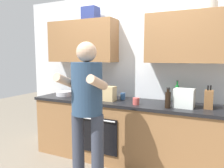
# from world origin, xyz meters

# --- Properties ---
(ground_plane) EXTENTS (12.00, 12.00, 0.00)m
(ground_plane) POSITION_xyz_m (0.00, 0.00, 0.00)
(ground_plane) COLOR #756B5B
(back_wall_unit) EXTENTS (4.00, 0.38, 2.50)m
(back_wall_unit) POSITION_xyz_m (0.00, 0.27, 1.49)
(back_wall_unit) COLOR silver
(back_wall_unit) RESTS_ON ground
(counter) EXTENTS (2.84, 0.67, 0.90)m
(counter) POSITION_xyz_m (-0.00, -0.00, 0.45)
(counter) COLOR olive
(counter) RESTS_ON ground
(person_standing) EXTENTS (0.49, 0.45, 1.69)m
(person_standing) POSITION_xyz_m (-0.13, -0.84, 1.00)
(person_standing) COLOR #383D4C
(person_standing) RESTS_ON ground
(bottle_soy) EXTENTS (0.07, 0.07, 0.26)m
(bottle_soy) POSITION_xyz_m (0.63, -0.17, 1.01)
(bottle_soy) COLOR black
(bottle_soy) RESTS_ON counter
(bottle_wine) EXTENTS (0.08, 0.08, 0.31)m
(bottle_wine) POSITION_xyz_m (-0.47, -0.02, 1.03)
(bottle_wine) COLOR #471419
(bottle_wine) RESTS_ON counter
(bottle_syrup) EXTENTS (0.07, 0.07, 0.32)m
(bottle_syrup) POSITION_xyz_m (-0.83, 0.17, 1.04)
(bottle_syrup) COLOR #8C4C14
(bottle_syrup) RESTS_ON counter
(bottle_hotsauce) EXTENTS (0.05, 0.05, 0.28)m
(bottle_hotsauce) POSITION_xyz_m (-0.67, -0.12, 1.02)
(bottle_hotsauce) COLOR red
(bottle_hotsauce) RESTS_ON counter
(bottle_soda) EXTENTS (0.05, 0.05, 0.31)m
(bottle_soda) POSITION_xyz_m (0.68, 0.18, 1.03)
(bottle_soda) COLOR #198C33
(bottle_soda) RESTS_ON counter
(cup_tea) EXTENTS (0.07, 0.07, 0.10)m
(cup_tea) POSITION_xyz_m (-0.09, 0.11, 0.95)
(cup_tea) COLOR #33598C
(cup_tea) RESTS_ON counter
(cup_ceramic) EXTENTS (0.09, 0.09, 0.09)m
(cup_ceramic) POSITION_xyz_m (0.21, -0.15, 0.95)
(cup_ceramic) COLOR #BF4C47
(cup_ceramic) RESTS_ON counter
(mixing_bowl) EXTENTS (0.26, 0.26, 0.07)m
(mixing_bowl) POSITION_xyz_m (-1.08, -0.01, 0.94)
(mixing_bowl) COLOR silver
(mixing_bowl) RESTS_ON counter
(knife_block) EXTENTS (0.10, 0.14, 0.29)m
(knife_block) POSITION_xyz_m (1.08, 0.01, 1.01)
(knife_block) COLOR brown
(knife_block) RESTS_ON counter
(grocery_bag_produce) EXTENTS (0.25, 0.20, 0.24)m
(grocery_bag_produce) POSITION_xyz_m (0.80, -0.06, 1.02)
(grocery_bag_produce) COLOR silver
(grocery_bag_produce) RESTS_ON counter
(grocery_bag_bread) EXTENTS (0.26, 0.15, 0.21)m
(grocery_bag_bread) POSITION_xyz_m (-0.27, -0.07, 1.00)
(grocery_bag_bread) COLOR tan
(grocery_bag_bread) RESTS_ON counter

